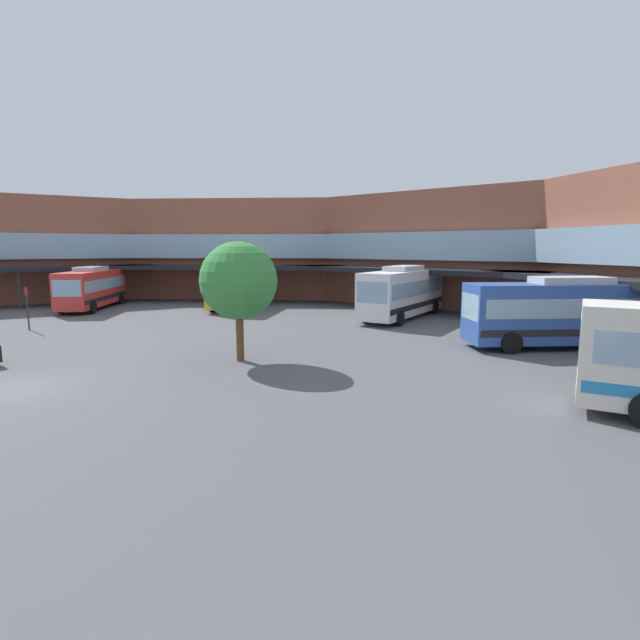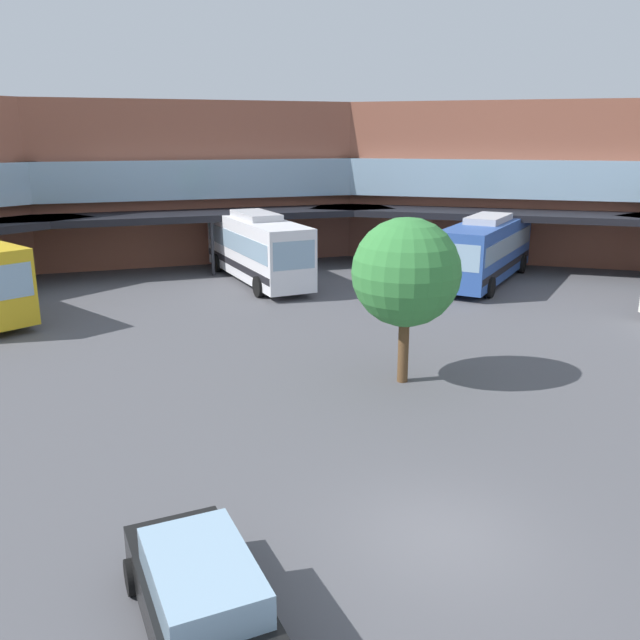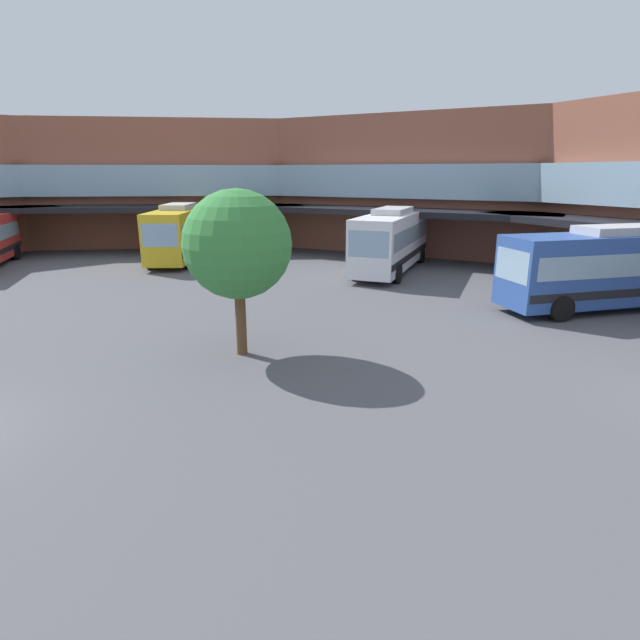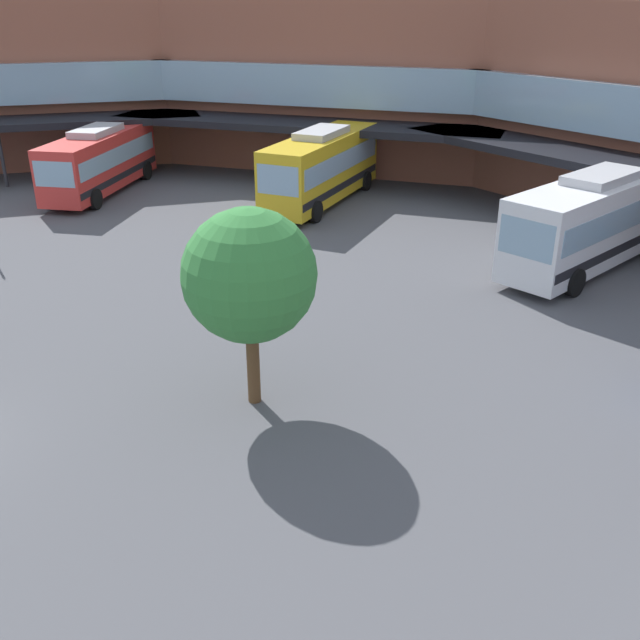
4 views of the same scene
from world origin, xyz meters
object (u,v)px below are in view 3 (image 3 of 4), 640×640
at_px(plaza_tree, 238,245).
at_px(bus_3, 614,268).
at_px(bus_1, 180,232).
at_px(bus_0, 392,239).

bearing_deg(plaza_tree, bus_3, 66.49).
bearing_deg(bus_3, plaza_tree, 6.25).
bearing_deg(plaza_tree, bus_1, 155.47).
bearing_deg(plaza_tree, bus_0, 110.74).
relative_size(bus_1, bus_3, 0.87).
distance_m(bus_0, bus_1, 14.99).
distance_m(bus_0, plaza_tree, 17.36).
xyz_separation_m(bus_0, plaza_tree, (6.11, -16.15, 1.77)).
bearing_deg(bus_1, bus_3, 58.49).
height_order(bus_0, bus_3, bus_0).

